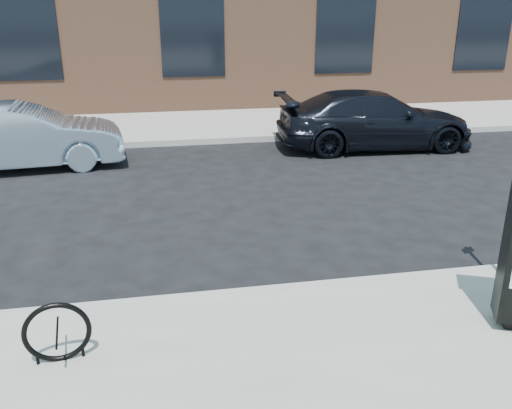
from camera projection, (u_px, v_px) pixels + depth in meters
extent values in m
plane|color=black|center=(276.00, 297.00, 6.72)|extent=(120.00, 120.00, 0.00)
cube|color=gray|center=(191.00, 103.00, 19.60)|extent=(60.00, 12.00, 0.15)
cube|color=#9E9B93|center=(276.00, 293.00, 6.68)|extent=(60.00, 0.12, 0.16)
cube|color=#9E9B93|center=(208.00, 141.00, 14.09)|extent=(60.00, 0.12, 0.16)
cube|color=black|center=(21.00, 20.00, 15.85)|extent=(2.00, 0.06, 3.50)
cube|color=black|center=(192.00, 19.00, 16.72)|extent=(2.00, 0.06, 3.50)
cube|color=black|center=(346.00, 18.00, 17.59)|extent=(2.00, 0.06, 3.50)
cube|color=black|center=(486.00, 18.00, 18.46)|extent=(2.00, 0.06, 3.50)
cylinder|color=#4B4742|center=(504.00, 276.00, 6.89)|extent=(0.19, 0.19, 0.03)
torus|color=black|center=(57.00, 332.00, 5.18)|extent=(0.64, 0.13, 0.64)
cylinder|color=black|center=(37.00, 358.00, 5.21)|extent=(0.03, 0.03, 0.13)
cylinder|color=black|center=(83.00, 351.00, 5.33)|extent=(0.03, 0.03, 0.13)
imported|color=#9FB7CA|center=(21.00, 137.00, 11.78)|extent=(4.41, 1.91, 1.41)
imported|color=black|center=(375.00, 120.00, 13.53)|extent=(4.98, 2.21, 1.42)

